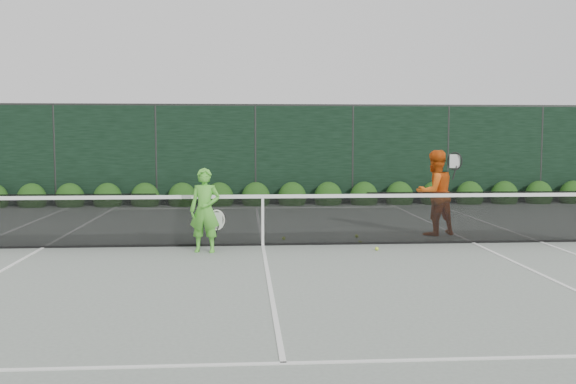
{
  "coord_description": "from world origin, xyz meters",
  "views": [
    {
      "loc": [
        -0.35,
        -12.12,
        2.09
      ],
      "look_at": [
        0.5,
        0.3,
        1.0
      ],
      "focal_mm": 40.0,
      "sensor_mm": 36.0,
      "label": 1
    }
  ],
  "objects": [
    {
      "name": "court_lines",
      "position": [
        0.0,
        0.0,
        0.01
      ],
      "size": [
        11.03,
        23.83,
        0.01
      ],
      "color": "white",
      "rests_on": "ground"
    },
    {
      "name": "player_man",
      "position": [
        3.65,
        1.06,
        0.9
      ],
      "size": [
        1.06,
        0.95,
        1.8
      ],
      "rotation": [
        0.0,
        0.0,
        3.5
      ],
      "color": "#DD5712",
      "rests_on": "ground"
    },
    {
      "name": "hedge_row",
      "position": [
        -0.0,
        7.15,
        0.23
      ],
      "size": [
        31.66,
        0.65,
        0.94
      ],
      "color": "#16360E",
      "rests_on": "ground"
    },
    {
      "name": "player_woman",
      "position": [
        -1.05,
        -0.6,
        0.76
      ],
      "size": [
        0.66,
        0.46,
        1.52
      ],
      "rotation": [
        0.0,
        0.0,
        -0.18
      ],
      "color": "#57BF38",
      "rests_on": "ground"
    },
    {
      "name": "ground",
      "position": [
        0.0,
        0.0,
        0.0
      ],
      "size": [
        80.0,
        80.0,
        0.0
      ],
      "primitive_type": "plane",
      "color": "gray",
      "rests_on": "ground"
    },
    {
      "name": "tennis_balls",
      "position": [
        1.59,
        0.21,
        0.03
      ],
      "size": [
        1.7,
        1.57,
        0.07
      ],
      "color": "#C4EB34",
      "rests_on": "ground"
    },
    {
      "name": "windscreen_fence",
      "position": [
        0.0,
        -2.71,
        1.51
      ],
      "size": [
        32.0,
        21.07,
        3.06
      ],
      "color": "black",
      "rests_on": "ground"
    },
    {
      "name": "tennis_net",
      "position": [
        -0.02,
        0.0,
        0.53
      ],
      "size": [
        12.9,
        0.1,
        1.07
      ],
      "color": "black",
      "rests_on": "ground"
    }
  ]
}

